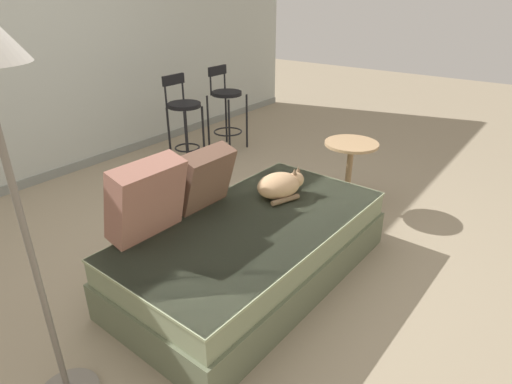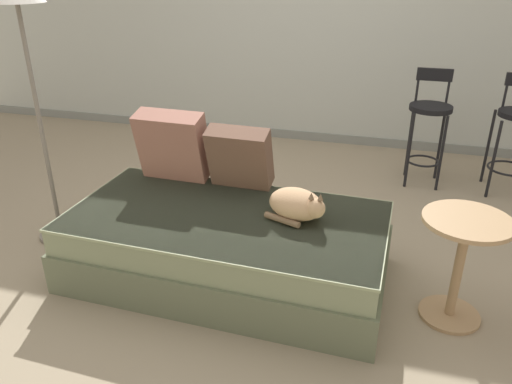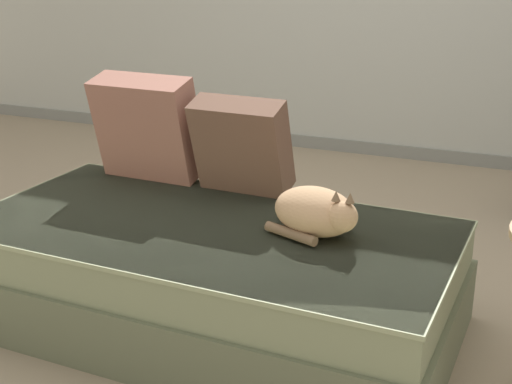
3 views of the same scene
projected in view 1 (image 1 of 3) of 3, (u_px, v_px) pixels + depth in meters
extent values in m
plane|color=gray|center=(210.00, 255.00, 3.07)|extent=(16.00, 16.00, 0.00)
cube|color=#B7BCB2|center=(12.00, 43.00, 3.73)|extent=(8.00, 0.10, 2.60)
cube|color=gray|center=(46.00, 176.00, 4.24)|extent=(8.00, 0.02, 0.09)
cube|color=#636B50|center=(254.00, 260.00, 2.80)|extent=(1.87, 1.02, 0.25)
cube|color=gray|center=(254.00, 233.00, 2.71)|extent=(1.83, 0.98, 0.17)
cube|color=#98A47B|center=(254.00, 223.00, 2.68)|extent=(1.84, 0.99, 0.02)
cube|color=#936051|center=(146.00, 199.00, 2.44)|extent=(0.45, 0.27, 0.47)
cube|color=brown|center=(204.00, 178.00, 2.77)|extent=(0.40, 0.26, 0.41)
ellipsoid|color=tan|center=(279.00, 185.00, 2.96)|extent=(0.38, 0.34, 0.17)
sphere|color=tan|center=(296.00, 179.00, 3.01)|extent=(0.11, 0.11, 0.11)
cone|color=brown|center=(295.00, 171.00, 2.96)|extent=(0.03, 0.03, 0.04)
cone|color=brown|center=(298.00, 169.00, 2.99)|extent=(0.03, 0.03, 0.04)
cylinder|color=brown|center=(285.00, 200.00, 2.90)|extent=(0.22, 0.11, 0.04)
cylinder|color=black|center=(186.00, 142.00, 4.34)|extent=(0.02, 0.02, 0.64)
cylinder|color=black|center=(203.00, 136.00, 4.53)|extent=(0.02, 0.02, 0.64)
cylinder|color=black|center=(169.00, 137.00, 4.48)|extent=(0.02, 0.02, 0.64)
cylinder|color=black|center=(187.00, 132.00, 4.66)|extent=(0.02, 0.02, 0.64)
torus|color=black|center=(187.00, 148.00, 4.56)|extent=(0.27, 0.27, 0.02)
cylinder|color=black|center=(184.00, 105.00, 4.36)|extent=(0.34, 0.34, 0.04)
cylinder|color=black|center=(166.00, 95.00, 4.29)|extent=(0.02, 0.02, 0.26)
cylinder|color=black|center=(183.00, 90.00, 4.47)|extent=(0.02, 0.02, 0.26)
cube|color=black|center=(173.00, 80.00, 4.32)|extent=(0.28, 0.03, 0.10)
cylinder|color=black|center=(229.00, 128.00, 4.78)|extent=(0.02, 0.02, 0.64)
cylinder|color=black|center=(247.00, 121.00, 5.01)|extent=(0.02, 0.02, 0.64)
cylinder|color=black|center=(208.00, 123.00, 4.96)|extent=(0.02, 0.02, 0.64)
cylinder|color=black|center=(226.00, 117.00, 5.19)|extent=(0.02, 0.02, 0.64)
torus|color=black|center=(228.00, 132.00, 5.04)|extent=(0.34, 0.34, 0.02)
cylinder|color=black|center=(227.00, 93.00, 4.84)|extent=(0.34, 0.34, 0.04)
cylinder|color=black|center=(211.00, 84.00, 4.78)|extent=(0.02, 0.02, 0.26)
cylinder|color=black|center=(225.00, 80.00, 4.95)|extent=(0.02, 0.02, 0.26)
cube|color=black|center=(217.00, 71.00, 4.81)|extent=(0.28, 0.03, 0.10)
cylinder|color=tan|center=(348.00, 177.00, 3.63)|extent=(0.05, 0.05, 0.57)
cylinder|color=tan|center=(345.00, 206.00, 3.75)|extent=(0.32, 0.32, 0.02)
cylinder|color=tan|center=(352.00, 144.00, 3.50)|extent=(0.44, 0.44, 0.02)
cylinder|color=slate|center=(33.00, 261.00, 1.69)|extent=(0.03, 0.03, 1.52)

